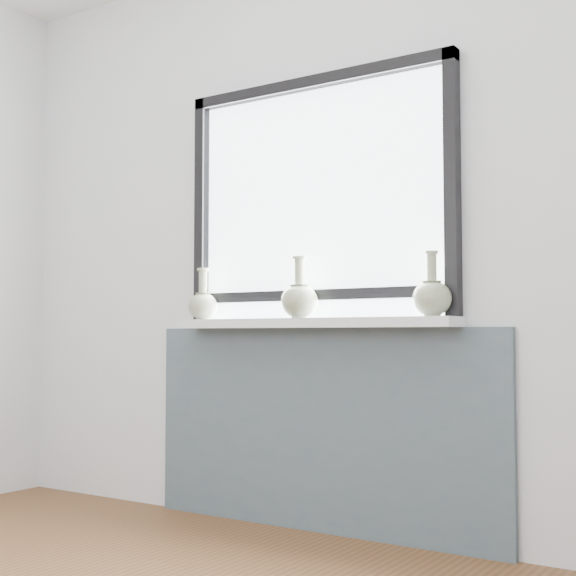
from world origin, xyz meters
The scene contains 7 objects.
back_wall centered at (0.00, 1.81, 1.30)m, with size 3.60×0.02×2.60m, color silver.
apron_panel centered at (0.00, 1.78, 0.43)m, with size 1.70×0.03×0.86m, color #4D5A64.
windowsill centered at (0.00, 1.71, 0.88)m, with size 1.32×0.18×0.04m, color white.
window centered at (0.00, 1.77, 1.44)m, with size 1.30×0.06×1.05m.
vase_a centered at (-0.56, 1.69, 0.97)m, with size 0.13×0.13×0.24m.
vase_b centered at (-0.03, 1.68, 0.98)m, with size 0.16×0.16×0.26m.
vase_c centered at (0.56, 1.70, 0.98)m, with size 0.15×0.15×0.25m.
Camera 1 is at (1.79, -1.16, 0.83)m, focal length 50.00 mm.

